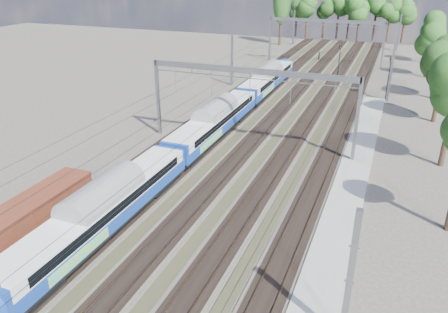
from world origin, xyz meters
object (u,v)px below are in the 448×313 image
at_px(worker, 319,56).
at_px(signal_far, 389,73).
at_px(freight_boxcar, 23,223).
at_px(signal_near, 340,57).
at_px(emu_train, 214,118).

height_order(worker, signal_far, signal_far).
relative_size(freight_boxcar, worker, 6.84).
xyz_separation_m(worker, signal_far, (14.91, -25.47, 3.14)).
distance_m(worker, signal_near, 17.39).
xyz_separation_m(worker, signal_near, (6.20, -15.95, 3.08)).
xyz_separation_m(signal_near, signal_far, (8.71, -9.52, 0.06)).
distance_m(emu_train, signal_far, 31.30).
relative_size(signal_near, signal_far, 0.98).
relative_size(freight_boxcar, signal_near, 2.03).
distance_m(worker, signal_far, 29.68).
bearing_deg(signal_near, worker, 131.67).
height_order(emu_train, freight_boxcar, emu_train).
distance_m(freight_boxcar, worker, 76.26).
height_order(emu_train, signal_near, signal_near).
distance_m(freight_boxcar, signal_near, 61.52).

